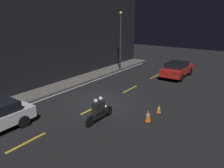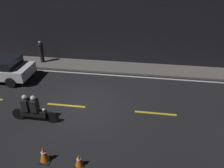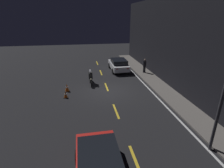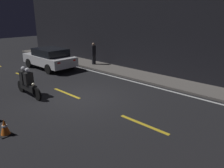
{
  "view_description": "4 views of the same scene",
  "coord_description": "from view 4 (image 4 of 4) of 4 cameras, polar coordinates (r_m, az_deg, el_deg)",
  "views": [
    {
      "loc": [
        -10.23,
        -7.96,
        5.37
      ],
      "look_at": [
        0.41,
        -0.47,
        1.29
      ],
      "focal_mm": 35.0,
      "sensor_mm": 36.0,
      "label": 1
    },
    {
      "loc": [
        2.67,
        -8.71,
        6.4
      ],
      "look_at": [
        1.32,
        0.32,
        1.27
      ],
      "focal_mm": 35.0,
      "sensor_mm": 36.0,
      "label": 2
    },
    {
      "loc": [
        13.78,
        -2.1,
        6.06
      ],
      "look_at": [
        1.2,
        0.12,
        1.12
      ],
      "focal_mm": 28.0,
      "sensor_mm": 36.0,
      "label": 3
    },
    {
      "loc": [
        7.33,
        -5.66,
        3.67
      ],
      "look_at": [
        1.48,
        0.56,
        0.89
      ],
      "focal_mm": 35.0,
      "sensor_mm": 36.0,
      "label": 4
    }
  ],
  "objects": [
    {
      "name": "lane_dash_c",
      "position": [
        10.71,
        -11.78,
        -2.37
      ],
      "size": [
        2.0,
        0.14,
        0.01
      ],
      "color": "gold",
      "rests_on": "ground"
    },
    {
      "name": "motorcycle",
      "position": [
        10.75,
        -21.24,
        0.39
      ],
      "size": [
        2.14,
        0.37,
        1.36
      ],
      "rotation": [
        0.0,
        0.0,
        -0.01
      ],
      "color": "black",
      "rests_on": "ground"
    },
    {
      "name": "ground_plane",
      "position": [
        9.96,
        -8.44,
        -3.79
      ],
      "size": [
        56.0,
        56.0,
        0.0
      ],
      "primitive_type": "plane",
      "color": "black"
    },
    {
      "name": "lane_dash_d",
      "position": [
        7.75,
        8.22,
        -10.39
      ],
      "size": [
        2.0,
        0.14,
        0.01
      ],
      "color": "gold",
      "rests_on": "ground"
    },
    {
      "name": "traffic_cone_mid",
      "position": [
        7.73,
        -26.23,
        -10.12
      ],
      "size": [
        0.37,
        0.37,
        0.54
      ],
      "color": "black",
      "rests_on": "ground"
    },
    {
      "name": "building_front",
      "position": [
        13.65,
        11.4,
        18.79
      ],
      "size": [
        28.0,
        0.3,
        7.86
      ],
      "color": "black",
      "rests_on": "ground"
    },
    {
      "name": "lane_solid_kerb",
      "position": [
        12.43,
        4.94,
        0.81
      ],
      "size": [
        25.2,
        0.14,
        0.01
      ],
      "color": "silver",
      "rests_on": "ground"
    },
    {
      "name": "sedan_white",
      "position": [
        15.69,
        -15.97,
        6.61
      ],
      "size": [
        4.08,
        1.97,
        1.4
      ],
      "rotation": [
        0.0,
        0.0,
        3.15
      ],
      "color": "silver",
      "rests_on": "ground"
    },
    {
      "name": "raised_curb",
      "position": [
        13.29,
        7.99,
        2.07
      ],
      "size": [
        28.0,
        1.77,
        0.11
      ],
      "color": "#605B56",
      "rests_on": "ground"
    },
    {
      "name": "pedestrian",
      "position": [
        15.96,
        -4.83,
        7.94
      ],
      "size": [
        0.34,
        0.34,
        1.55
      ],
      "color": "black",
      "rests_on": "raised_curb"
    },
    {
      "name": "lane_dash_b",
      "position": [
        14.49,
        -22.16,
        2.02
      ],
      "size": [
        2.0,
        0.14,
        0.01
      ],
      "color": "gold",
      "rests_on": "ground"
    }
  ]
}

